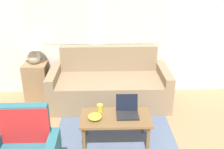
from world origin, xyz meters
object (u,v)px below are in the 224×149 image
Objects in this scene: table_lamp at (32,45)px; coffee_table at (115,120)px; couch at (109,87)px; cup_navy at (100,108)px; snack_bowl at (95,117)px; laptop at (127,110)px.

coffee_table is at bearing -44.25° from table_lamp.
couch is 3.83× the size of table_lamp.
coffee_table is (1.30, -1.27, -0.64)m from table_lamp.
couch is 19.35× the size of cup_navy.
couch reaches higher than coffee_table.
cup_navy is (-0.14, -0.97, 0.16)m from couch.
coffee_table is at bearing 10.27° from snack_bowl.
snack_bowl is at bearing -51.70° from table_lamp.
couch is at bearing 101.48° from laptop.
laptop is 2.83× the size of cup_navy.
couch is 2.16× the size of coffee_table.
snack_bowl is (-0.06, -0.19, -0.01)m from cup_navy.
couch is 1.43m from table_lamp.
coffee_table is 0.26m from cup_navy.
couch reaches higher than cup_navy.
table_lamp is 1.79× the size of laptop.
snack_bowl reaches higher than coffee_table.
table_lamp reaches higher than cup_navy.
table_lamp is 1.96m from laptop.
coffee_table is (0.06, -1.11, 0.06)m from couch.
table_lamp is 5.06× the size of cup_navy.
cup_navy is at bearing -45.62° from table_lamp.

